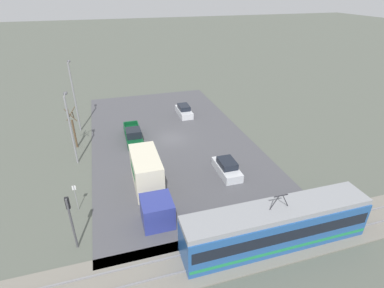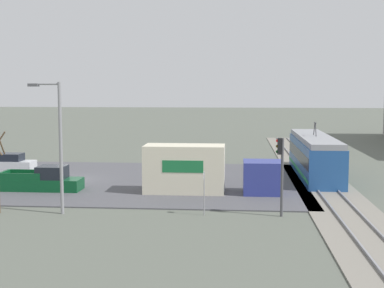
% 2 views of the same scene
% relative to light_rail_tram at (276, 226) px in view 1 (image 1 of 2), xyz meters
% --- Properties ---
extents(ground_plane, '(320.00, 320.00, 0.00)m').
position_rel_light_rail_tram_xyz_m(ground_plane, '(3.65, -19.64, -1.73)').
color(ground_plane, '#565B51').
extents(road_surface, '(19.80, 36.81, 0.08)m').
position_rel_light_rail_tram_xyz_m(road_surface, '(3.65, -19.64, -1.69)').
color(road_surface, '#4C4C51').
rests_on(road_surface, ground).
extents(rail_bed, '(75.90, 4.40, 0.22)m').
position_rel_light_rail_tram_xyz_m(rail_bed, '(3.65, 0.00, -1.68)').
color(rail_bed, gray).
rests_on(rail_bed, ground).
extents(light_rail_tram, '(14.59, 2.83, 4.53)m').
position_rel_light_rail_tram_xyz_m(light_rail_tram, '(0.00, 0.00, 0.00)').
color(light_rail_tram, '#235193').
rests_on(light_rail_tram, ground).
extents(box_truck, '(2.58, 9.71, 3.39)m').
position_rel_light_rail_tram_xyz_m(box_truck, '(8.21, -8.94, -0.09)').
color(box_truck, navy).
rests_on(box_truck, ground).
extents(pickup_truck, '(1.97, 5.85, 1.78)m').
position_rel_light_rail_tram_xyz_m(pickup_truck, '(8.31, -20.65, -0.98)').
color(pickup_truck, '#0C4723').
rests_on(pickup_truck, ground).
extents(sedan_car_0, '(1.87, 4.38, 1.57)m').
position_rel_light_rail_tram_xyz_m(sedan_car_0, '(-0.24, -10.01, -1.00)').
color(sedan_car_0, silver).
rests_on(sedan_car_0, ground).
extents(sedan_car_1, '(1.78, 4.42, 1.58)m').
position_rel_light_rail_tram_xyz_m(sedan_car_1, '(-0.16, -26.90, -1.00)').
color(sedan_car_1, silver).
rests_on(sedan_car_1, ground).
extents(traffic_light_pole, '(0.28, 0.47, 4.62)m').
position_rel_light_rail_tram_xyz_m(traffic_light_pole, '(14.65, -4.00, 1.30)').
color(traffic_light_pole, '#47474C').
rests_on(traffic_light_pole, ground).
extents(street_tree, '(1.23, 1.02, 5.21)m').
position_rel_light_rail_tram_xyz_m(street_tree, '(15.27, -20.85, 0.64)').
color(street_tree, brown).
rests_on(street_tree, ground).
extents(street_lamp_near_crossing, '(0.36, 1.95, 7.86)m').
position_rel_light_rail_tram_xyz_m(street_lamp_near_crossing, '(15.08, -17.16, 2.82)').
color(street_lamp_near_crossing, gray).
rests_on(street_lamp_near_crossing, ground).
extents(street_lamp_mid_block, '(0.36, 1.95, 9.30)m').
position_rel_light_rail_tram_xyz_m(street_lamp_mid_block, '(14.99, -25.99, 3.56)').
color(street_lamp_mid_block, gray).
rests_on(street_lamp_mid_block, ground).
extents(no_parking_sign, '(0.32, 0.08, 2.60)m').
position_rel_light_rail_tram_xyz_m(no_parking_sign, '(14.72, -8.47, -0.16)').
color(no_parking_sign, gray).
rests_on(no_parking_sign, ground).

